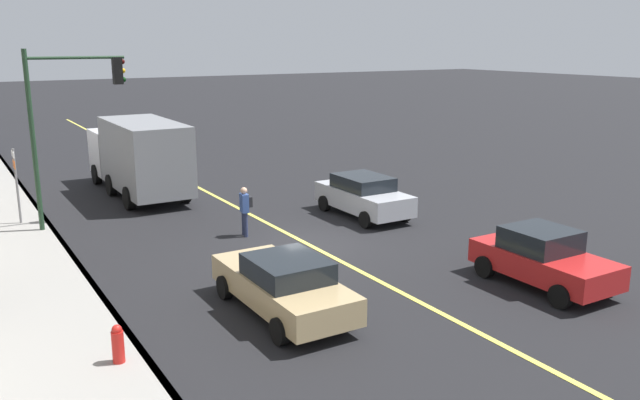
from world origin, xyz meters
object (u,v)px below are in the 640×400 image
at_px(truck_gray, 139,155).
at_px(fire_hydrant, 118,347).
at_px(car_tan, 283,284).
at_px(traffic_light_mast, 67,110).
at_px(street_sign_post, 16,181).
at_px(car_silver, 363,195).
at_px(car_red, 543,258).
at_px(pedestrian_with_backpack, 245,208).

xyz_separation_m(truck_gray, fire_hydrant, (-14.82, 4.71, -1.23)).
relative_size(car_tan, traffic_light_mast, 0.74).
height_order(truck_gray, street_sign_post, truck_gray).
bearing_deg(car_silver, car_tan, 133.52).
distance_m(car_red, street_sign_post, 17.25).
xyz_separation_m(car_red, car_tan, (1.90, 6.71, -0.03)).
xyz_separation_m(car_tan, pedestrian_with_backpack, (6.26, -1.89, 0.24)).
bearing_deg(truck_gray, traffic_light_mast, 140.29).
height_order(pedestrian_with_backpack, fire_hydrant, pedestrian_with_backpack).
bearing_deg(fire_hydrant, car_silver, -56.51).
distance_m(traffic_light_mast, street_sign_post, 3.23).
xyz_separation_m(traffic_light_mast, fire_hydrant, (-10.75, 1.34, -3.64)).
relative_size(truck_gray, street_sign_post, 2.84).
bearing_deg(car_red, pedestrian_with_backpack, 30.58).
height_order(car_tan, traffic_light_mast, traffic_light_mast).
bearing_deg(street_sign_post, fire_hydrant, -178.55).
height_order(pedestrian_with_backpack, street_sign_post, street_sign_post).
bearing_deg(car_red, truck_gray, 20.84).
bearing_deg(car_silver, fire_hydrant, 123.49).
xyz_separation_m(street_sign_post, fire_hydrant, (-12.04, -0.30, -1.17)).
bearing_deg(car_red, traffic_light_mast, 38.48).
bearing_deg(fire_hydrant, street_sign_post, 1.45).
height_order(car_silver, fire_hydrant, car_silver).
height_order(pedestrian_with_backpack, traffic_light_mast, traffic_light_mast).
height_order(car_tan, street_sign_post, street_sign_post).
bearing_deg(pedestrian_with_backpack, car_silver, -88.90).
xyz_separation_m(car_tan, truck_gray, (14.05, -0.64, 0.97)).
bearing_deg(pedestrian_with_backpack, street_sign_post, 51.35).
distance_m(car_red, car_tan, 6.98).
bearing_deg(traffic_light_mast, street_sign_post, 51.87).
distance_m(car_silver, traffic_light_mast, 10.63).
bearing_deg(car_silver, street_sign_post, 66.05).
bearing_deg(car_tan, car_silver, -46.48).
bearing_deg(fire_hydrant, pedestrian_with_backpack, -40.28).
bearing_deg(car_silver, car_red, -179.85).
relative_size(car_silver, traffic_light_mast, 0.69).
bearing_deg(truck_gray, street_sign_post, 118.96).
relative_size(traffic_light_mast, fire_hydrant, 6.46).
xyz_separation_m(car_silver, traffic_light_mast, (3.63, 9.43, 3.32)).
distance_m(car_silver, pedestrian_with_backpack, 4.81).
bearing_deg(truck_gray, car_silver, -141.81).
relative_size(car_red, fire_hydrant, 4.06).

